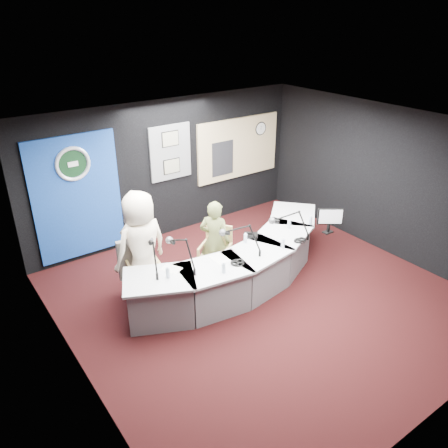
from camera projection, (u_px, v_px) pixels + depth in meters
ground at (262, 297)px, 7.47m from camera, size 6.00×6.00×0.00m
ceiling at (269, 131)px, 6.24m from camera, size 6.00×6.00×0.02m
wall_back at (168, 169)px, 9.04m from camera, size 6.00×0.02×2.80m
wall_left at (71, 286)px, 5.28m from camera, size 0.02×6.00×2.80m
wall_right at (387, 181)px, 8.43m from camera, size 0.02×6.00×2.80m
broadcast_desk at (240, 265)px, 7.68m from camera, size 4.50×1.90×0.75m
backdrop_panel at (77, 198)px, 8.09m from camera, size 1.60×0.05×2.30m
agency_seal at (73, 164)px, 7.78m from camera, size 0.63×0.07×0.63m
seal_center at (73, 164)px, 7.78m from camera, size 0.48×0.01×0.48m
pinboard at (170, 152)px, 8.89m from camera, size 0.90×0.04×1.10m
framed_photo_upper at (170, 139)px, 8.75m from camera, size 0.34×0.02×0.27m
framed_photo_lower at (172, 166)px, 8.99m from camera, size 0.34×0.02×0.27m
booth_window_frame at (238, 148)px, 9.87m from camera, size 2.12×0.06×1.32m
booth_glow at (239, 148)px, 9.87m from camera, size 2.00×0.02×1.20m
equipment_rack at (223, 158)px, 9.68m from camera, size 0.55×0.02×0.75m
wall_clock at (261, 129)px, 10.01m from camera, size 0.28×0.01×0.28m
armchair_left at (144, 274)px, 7.34m from camera, size 0.56×0.56×0.85m
armchair_right at (215, 256)px, 7.81m from camera, size 0.70×0.70×0.89m
draped_jacket at (133, 258)px, 7.40m from camera, size 0.51×0.19×0.70m
person_man at (142, 247)px, 7.12m from camera, size 0.98×0.70×1.86m
person_woman at (215, 241)px, 7.68m from camera, size 0.61×0.65×1.48m
computer_monitor at (330, 216)px, 7.81m from camera, size 0.37×0.28×0.30m
desk_phone at (251, 235)px, 7.80m from camera, size 0.28×0.28×0.06m
headphones_near at (300, 240)px, 7.66m from camera, size 0.21×0.21×0.04m
headphones_far at (237, 262)px, 6.99m from camera, size 0.24×0.24×0.04m
paper_stack at (171, 269)px, 6.85m from camera, size 0.32×0.36×0.00m
notepad at (220, 259)px, 7.13m from camera, size 0.23×0.33×0.00m
boom_mic_a at (153, 252)px, 6.73m from camera, size 0.32×0.71×0.60m
boom_mic_b at (181, 250)px, 6.78m from camera, size 0.18×0.74×0.60m
boom_mic_c at (241, 237)px, 7.15m from camera, size 0.51×0.60×0.60m
boom_mic_d at (291, 223)px, 7.60m from camera, size 0.60×0.51×0.60m
water_bottles at (251, 246)px, 7.32m from camera, size 3.07×0.61×0.18m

